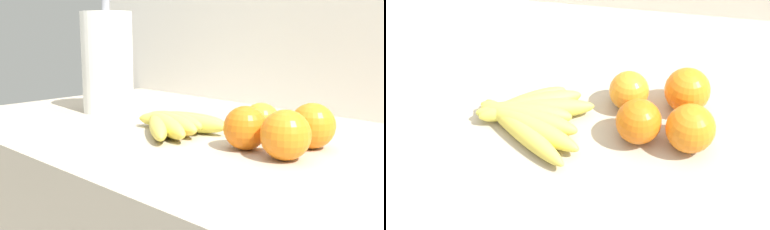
% 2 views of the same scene
% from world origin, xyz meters
% --- Properties ---
extents(wall_back, '(2.29, 0.06, 1.30)m').
position_xyz_m(wall_back, '(0.00, 0.37, 0.65)').
color(wall_back, silver).
rests_on(wall_back, ground).
extents(banana_bunch, '(0.21, 0.21, 0.04)m').
position_xyz_m(banana_bunch, '(-0.37, -0.05, 0.94)').
color(banana_bunch, '#E8CF4C').
rests_on(banana_bunch, counter).
extents(orange_front, '(0.07, 0.07, 0.07)m').
position_xyz_m(orange_front, '(-0.20, 0.03, 0.96)').
color(orange_front, orange).
rests_on(orange_front, counter).
extents(orange_back_left, '(0.08, 0.08, 0.08)m').
position_xyz_m(orange_back_left, '(-0.09, -0.06, 0.97)').
color(orange_back_left, orange).
rests_on(orange_back_left, counter).
extents(orange_back_right, '(0.08, 0.08, 0.08)m').
position_xyz_m(orange_back_right, '(-0.18, -0.05, 0.96)').
color(orange_back_right, orange).
rests_on(orange_back_right, counter).
extents(orange_right, '(0.08, 0.08, 0.08)m').
position_xyz_m(orange_right, '(-0.10, 0.04, 0.96)').
color(orange_right, orange).
rests_on(orange_right, counter).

